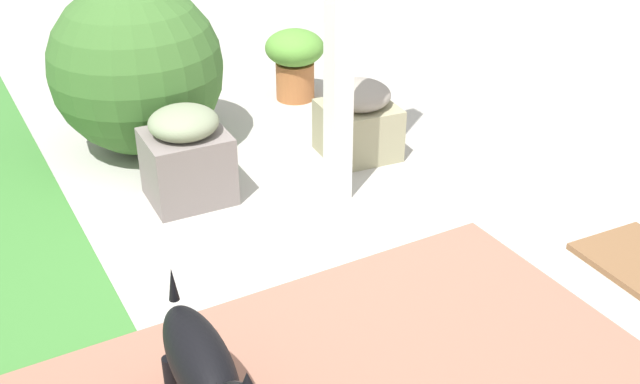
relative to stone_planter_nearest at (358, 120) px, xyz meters
The scene contains 6 objects.
ground_plane 0.96m from the stone_planter_nearest, 142.56° to the left, with size 12.00×12.00×0.00m, color #B4B0A6.
stone_planter_nearest is the anchor object (origin of this frame).
stone_planter_mid 1.01m from the stone_planter_nearest, 90.87° to the left, with size 0.38×0.41×0.50m.
round_shrub 1.26m from the stone_planter_nearest, 56.18° to the left, with size 0.96×0.96×0.96m, color #3B682B.
terracotta_pot_broad 0.93m from the stone_planter_nearest, ahead, with size 0.38×0.38×0.47m.
dog 2.16m from the stone_planter_nearest, 135.40° to the left, with size 0.69×0.22×0.47m.
Camera 1 is at (-2.53, 1.50, 1.90)m, focal length 42.37 mm.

